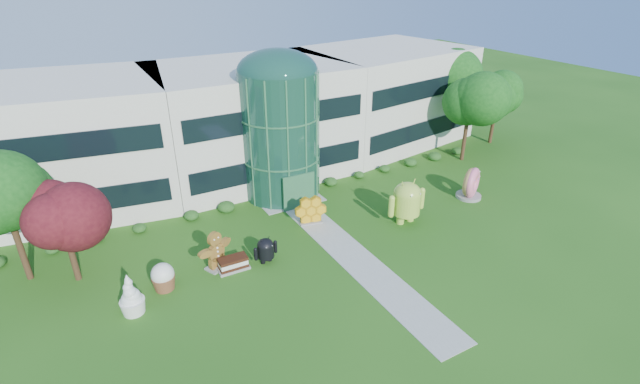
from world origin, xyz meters
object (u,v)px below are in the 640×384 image
android_green (407,199)px  donut (470,183)px  android_black (266,249)px  gingerbread (216,250)px

android_green → donut: bearing=6.5°
donut → android_green: bearing=156.6°
android_black → gingerbread: gingerbread is taller
donut → gingerbread: donut is taller
donut → gingerbread: (-20.56, 0.69, -0.02)m
android_green → gingerbread: bearing=176.4°
android_green → gingerbread: (-13.65, 1.26, -0.55)m
android_black → donut: donut is taller
android_green → android_black: (-10.79, 0.33, -0.85)m
android_green → donut: android_green is taller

